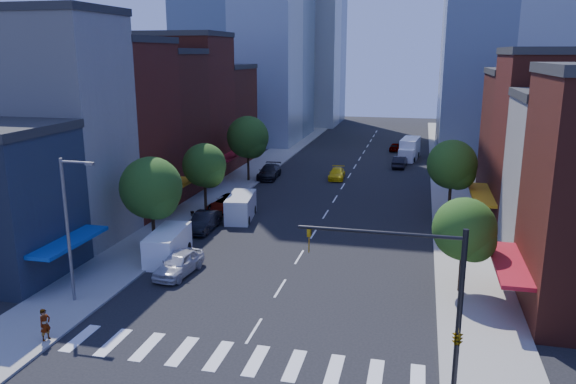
# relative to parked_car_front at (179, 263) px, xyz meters

# --- Properties ---
(ground) EXTENTS (220.00, 220.00, 0.00)m
(ground) POSITION_rel_parked_car_front_xyz_m (7.50, -6.73, -0.82)
(ground) COLOR black
(ground) RESTS_ON ground
(sidewalk_left) EXTENTS (5.00, 120.00, 0.15)m
(sidewalk_left) POSITION_rel_parked_car_front_xyz_m (-5.00, 33.27, -0.74)
(sidewalk_left) COLOR gray
(sidewalk_left) RESTS_ON ground
(sidewalk_right) EXTENTS (5.00, 120.00, 0.15)m
(sidewalk_right) POSITION_rel_parked_car_front_xyz_m (20.00, 33.27, -0.74)
(sidewalk_right) COLOR gray
(sidewalk_right) RESTS_ON ground
(crosswalk) EXTENTS (19.00, 3.00, 0.01)m
(crosswalk) POSITION_rel_parked_car_front_xyz_m (7.50, -9.73, -0.81)
(crosswalk) COLOR silver
(crosswalk) RESTS_ON ground
(bldg_left_1) EXTENTS (12.00, 8.00, 18.00)m
(bldg_left_1) POSITION_rel_parked_car_front_xyz_m (-13.50, 5.27, 8.18)
(bldg_left_1) COLOR beige
(bldg_left_1) RESTS_ON ground
(bldg_left_2) EXTENTS (12.00, 9.00, 16.00)m
(bldg_left_2) POSITION_rel_parked_car_front_xyz_m (-13.50, 13.77, 7.18)
(bldg_left_2) COLOR #5F2116
(bldg_left_2) RESTS_ON ground
(bldg_left_3) EXTENTS (12.00, 8.00, 15.00)m
(bldg_left_3) POSITION_rel_parked_car_front_xyz_m (-13.50, 22.27, 6.68)
(bldg_left_3) COLOR #541E15
(bldg_left_3) RESTS_ON ground
(bldg_left_4) EXTENTS (12.00, 9.00, 17.00)m
(bldg_left_4) POSITION_rel_parked_car_front_xyz_m (-13.50, 30.77, 7.68)
(bldg_left_4) COLOR #5F2116
(bldg_left_4) RESTS_ON ground
(bldg_left_5) EXTENTS (12.00, 10.00, 13.00)m
(bldg_left_5) POSITION_rel_parked_car_front_xyz_m (-13.50, 40.27, 5.68)
(bldg_left_5) COLOR #541E15
(bldg_left_5) RESTS_ON ground
(bldg_right_2) EXTENTS (12.00, 10.00, 15.00)m
(bldg_right_2) POSITION_rel_parked_car_front_xyz_m (28.50, 17.27, 6.68)
(bldg_right_2) COLOR #5F2116
(bldg_right_2) RESTS_ON ground
(bldg_right_3) EXTENTS (12.00, 10.00, 13.00)m
(bldg_right_3) POSITION_rel_parked_car_front_xyz_m (28.50, 27.27, 5.68)
(bldg_right_3) COLOR #541E15
(bldg_right_3) RESTS_ON ground
(traffic_signal) EXTENTS (7.24, 2.24, 8.00)m
(traffic_signal) POSITION_rel_parked_car_front_xyz_m (17.44, -11.23, 3.34)
(traffic_signal) COLOR black
(traffic_signal) RESTS_ON sidewalk_right
(streetlight) EXTENTS (2.25, 0.25, 9.00)m
(streetlight) POSITION_rel_parked_car_front_xyz_m (-4.31, -5.73, 4.46)
(streetlight) COLOR slate
(streetlight) RESTS_ON sidewalk_left
(tree_left_near) EXTENTS (4.80, 4.80, 7.30)m
(tree_left_near) POSITION_rel_parked_car_front_xyz_m (-3.85, 4.20, 4.05)
(tree_left_near) COLOR black
(tree_left_near) RESTS_ON sidewalk_left
(tree_left_mid) EXTENTS (4.20, 4.20, 6.65)m
(tree_left_mid) POSITION_rel_parked_car_front_xyz_m (-3.85, 15.20, 3.71)
(tree_left_mid) COLOR black
(tree_left_mid) RESTS_ON sidewalk_left
(tree_left_far) EXTENTS (5.00, 5.00, 7.75)m
(tree_left_far) POSITION_rel_parked_car_front_xyz_m (-3.85, 29.20, 4.38)
(tree_left_far) COLOR black
(tree_left_far) RESTS_ON sidewalk_left
(tree_right_near) EXTENTS (4.00, 4.00, 6.20)m
(tree_right_near) POSITION_rel_parked_car_front_xyz_m (19.15, 1.20, 3.37)
(tree_right_near) COLOR black
(tree_right_near) RESTS_ON sidewalk_right
(tree_right_far) EXTENTS (4.60, 4.60, 7.20)m
(tree_right_far) POSITION_rel_parked_car_front_xyz_m (19.15, 19.20, 4.05)
(tree_right_far) COLOR black
(tree_right_far) RESTS_ON sidewalk_right
(parked_car_front) EXTENTS (2.40, 4.98, 1.64)m
(parked_car_front) POSITION_rel_parked_car_front_xyz_m (0.00, 0.00, 0.00)
(parked_car_front) COLOR silver
(parked_car_front) RESTS_ON ground
(parked_car_second) EXTENTS (1.84, 4.94, 1.61)m
(parked_car_second) POSITION_rel_parked_car_front_xyz_m (-2.00, 9.84, -0.01)
(parked_car_second) COLOR black
(parked_car_second) RESTS_ON ground
(parked_car_third) EXTENTS (3.22, 5.94, 1.58)m
(parked_car_third) POSITION_rel_parked_car_front_xyz_m (-2.00, 16.21, -0.03)
(parked_car_third) COLOR #999999
(parked_car_third) RESTS_ON ground
(parked_car_rear) EXTENTS (2.59, 5.75, 1.64)m
(parked_car_rear) POSITION_rel_parked_car_front_xyz_m (-2.00, 31.49, -0.00)
(parked_car_rear) COLOR black
(parked_car_rear) RESTS_ON ground
(cargo_van_near) EXTENTS (2.69, 5.53, 2.27)m
(cargo_van_near) POSITION_rel_parked_car_front_xyz_m (-1.98, 2.40, 0.30)
(cargo_van_near) COLOR white
(cargo_van_near) RESTS_ON ground
(cargo_van_far) EXTENTS (2.88, 5.63, 2.29)m
(cargo_van_far) POSITION_rel_parked_car_front_xyz_m (0.02, 13.87, 0.31)
(cargo_van_far) COLOR silver
(cargo_van_far) RESTS_ON ground
(taxi) EXTENTS (2.11, 4.65, 1.32)m
(taxi) POSITION_rel_parked_car_front_xyz_m (6.22, 33.02, -0.16)
(taxi) COLOR yellow
(taxi) RESTS_ON ground
(traffic_car_oncoming) EXTENTS (1.97, 4.78, 1.54)m
(traffic_car_oncoming) POSITION_rel_parked_car_front_xyz_m (13.47, 42.10, -0.05)
(traffic_car_oncoming) COLOR black
(traffic_car_oncoming) RESTS_ON ground
(traffic_car_far) EXTENTS (2.07, 4.03, 1.31)m
(traffic_car_far) POSITION_rel_parked_car_front_xyz_m (12.28, 55.27, -0.16)
(traffic_car_far) COLOR #999999
(traffic_car_far) RESTS_ON ground
(box_truck) EXTENTS (3.02, 7.68, 3.01)m
(box_truck) POSITION_rel_parked_car_front_xyz_m (14.55, 48.49, 0.61)
(box_truck) COLOR white
(box_truck) RESTS_ON ground
(pedestrian_near) EXTENTS (0.59, 0.74, 1.77)m
(pedestrian_near) POSITION_rel_parked_car_front_xyz_m (-3.00, -10.51, 0.22)
(pedestrian_near) COLOR #999999
(pedestrian_near) RESTS_ON sidewalk_left
(pedestrian_far) EXTENTS (0.84, 0.95, 1.64)m
(pedestrian_far) POSITION_rel_parked_car_front_xyz_m (-3.00, 9.54, 0.15)
(pedestrian_far) COLOR #999999
(pedestrian_far) RESTS_ON sidewalk_left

